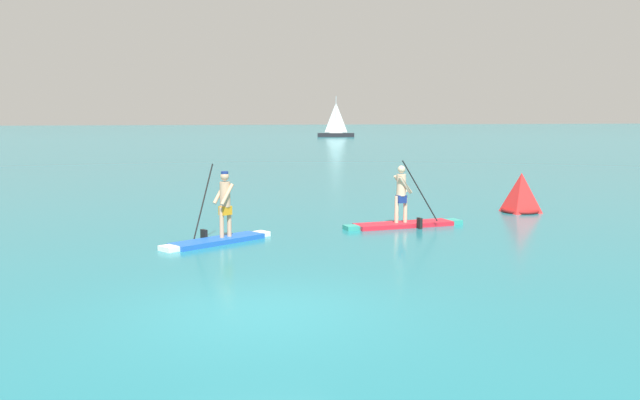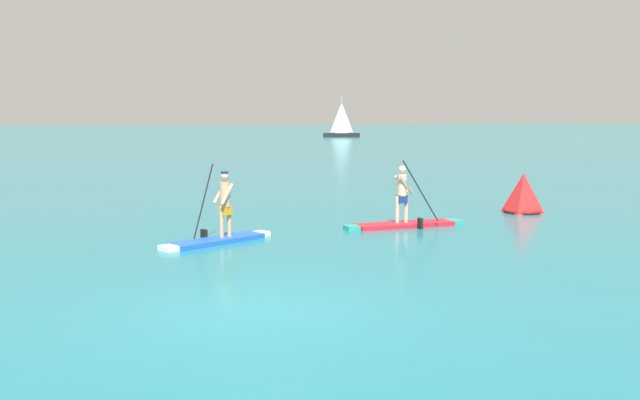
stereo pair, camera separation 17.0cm
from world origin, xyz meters
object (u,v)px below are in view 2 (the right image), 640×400
object	(u,v)px
paddleboarder_mid_center	(219,228)
sailboat_right_horizon	(342,132)
race_marker_buoy	(523,195)
paddleboarder_far_right	(405,216)

from	to	relation	value
paddleboarder_mid_center	sailboat_right_horizon	distance (m)	83.62
race_marker_buoy	paddleboarder_mid_center	bearing A→B (deg)	-163.26
sailboat_right_horizon	paddleboarder_far_right	bearing A→B (deg)	92.04
paddleboarder_mid_center	race_marker_buoy	bearing A→B (deg)	165.29
paddleboarder_mid_center	sailboat_right_horizon	size ratio (longest dim) A/B	0.49
paddleboarder_far_right	race_marker_buoy	bearing A→B (deg)	15.00
paddleboarder_far_right	sailboat_right_horizon	distance (m)	81.03
sailboat_right_horizon	race_marker_buoy	bearing A→B (deg)	95.08
paddleboarder_mid_center	race_marker_buoy	world-z (taller)	paddleboarder_mid_center
race_marker_buoy	sailboat_right_horizon	size ratio (longest dim) A/B	0.24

